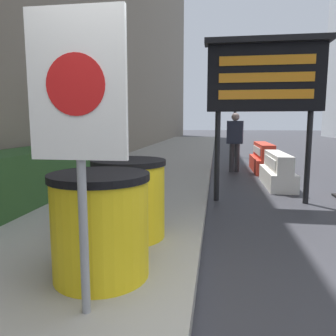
% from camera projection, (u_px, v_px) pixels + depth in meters
% --- Properties ---
extents(hedge_strip, '(0.90, 4.97, 0.85)m').
position_uv_depth(hedge_strip, '(28.00, 175.00, 5.52)').
color(hedge_strip, '#284C23').
rests_on(hedge_strip, sidewalk_left).
extents(bare_tree, '(1.14, 1.12, 2.66)m').
position_uv_depth(bare_tree, '(98.00, 120.00, 8.14)').
color(bare_tree, '#4C3D2D').
rests_on(bare_tree, sidewalk_left).
extents(barrel_drum_foreground, '(0.84, 0.84, 0.89)m').
position_uv_depth(barrel_drum_foreground, '(101.00, 225.00, 2.77)').
color(barrel_drum_foreground, yellow).
rests_on(barrel_drum_foreground, sidewalk_left).
extents(barrel_drum_middle, '(0.84, 0.84, 0.89)m').
position_uv_depth(barrel_drum_middle, '(129.00, 198.00, 3.74)').
color(barrel_drum_middle, yellow).
rests_on(barrel_drum_middle, sidewalk_left).
extents(warning_sign, '(0.64, 0.08, 2.02)m').
position_uv_depth(warning_sign, '(78.00, 108.00, 2.07)').
color(warning_sign, gray).
rests_on(warning_sign, sidewalk_left).
extents(message_board, '(2.15, 0.36, 2.93)m').
position_uv_depth(message_board, '(265.00, 78.00, 5.81)').
color(message_board, black).
rests_on(message_board, ground_plane).
extents(jersey_barrier_white, '(0.57, 1.91, 0.77)m').
position_uv_depth(jersey_barrier_white, '(277.00, 172.00, 7.61)').
color(jersey_barrier_white, silver).
rests_on(jersey_barrier_white, ground_plane).
extents(jersey_barrier_red_striped, '(0.63, 2.05, 0.85)m').
position_uv_depth(jersey_barrier_red_striped, '(263.00, 159.00, 9.91)').
color(jersey_barrier_red_striped, red).
rests_on(jersey_barrier_red_striped, ground_plane).
extents(traffic_light_near_curb, '(0.28, 0.44, 4.11)m').
position_uv_depth(traffic_light_near_curb, '(236.00, 86.00, 13.62)').
color(traffic_light_near_curb, '#2D2D30').
rests_on(traffic_light_near_curb, ground_plane).
extents(pedestrian_worker, '(0.50, 0.35, 1.75)m').
position_uv_depth(pedestrian_worker, '(235.00, 137.00, 9.70)').
color(pedestrian_worker, '#333338').
rests_on(pedestrian_worker, ground_plane).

